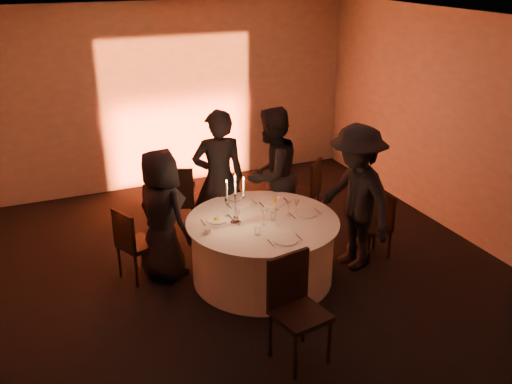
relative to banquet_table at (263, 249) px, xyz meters
name	(u,v)px	position (x,y,z in m)	size (l,w,h in m)	color
floor	(262,277)	(0.00, 0.00, -0.38)	(7.00, 7.00, 0.00)	black
ceiling	(264,23)	(0.00, 0.00, 2.62)	(7.00, 7.00, 0.00)	silver
wall_back	(177,96)	(0.00, 3.50, 1.12)	(7.00, 7.00, 0.00)	#A6A09A
wall_front	(498,342)	(0.00, -3.50, 1.12)	(7.00, 7.00, 0.00)	#A6A09A
wall_right	(472,131)	(3.00, 0.00, 1.12)	(7.00, 7.00, 0.00)	#A6A09A
uplighter_fixture	(187,184)	(0.00, 3.20, -0.33)	(0.25, 0.12, 0.10)	black
banquet_table	(263,249)	(0.00, 0.00, 0.00)	(1.80, 1.80, 0.77)	black
chair_left	(132,241)	(-1.43, 0.58, 0.13)	(0.53, 0.53, 0.91)	black
chair_back_left	(178,197)	(-0.62, 1.46, 0.21)	(0.59, 0.59, 1.05)	black
chair_back_right	(308,188)	(1.21, 1.15, 0.16)	(0.60, 0.60, 0.97)	black
chair_right	(378,222)	(1.59, -0.06, 0.09)	(0.39, 0.39, 0.85)	black
chair_front	(295,302)	(-0.30, -1.45, 0.22)	(0.54, 0.54, 1.07)	black
guest_left	(162,215)	(-1.07, 0.51, 0.43)	(0.79, 0.52, 1.62)	black
guest_back_left	(219,180)	(-0.18, 1.02, 0.55)	(0.68, 0.45, 1.88)	black
guest_back_right	(271,175)	(0.54, 0.96, 0.53)	(0.89, 0.70, 1.84)	black
guest_right	(356,198)	(1.17, -0.15, 0.53)	(1.18, 0.68, 1.83)	black
plate_left	(217,219)	(-0.49, 0.20, 0.40)	(0.36, 0.24, 0.08)	white
plate_back_left	(242,204)	(-0.06, 0.52, 0.39)	(0.36, 0.25, 0.01)	white
plate_back_right	(274,202)	(0.33, 0.40, 0.40)	(0.35, 0.29, 0.08)	white
plate_right	(305,213)	(0.54, -0.04, 0.39)	(0.36, 0.28, 0.01)	white
plate_front	(285,240)	(0.02, -0.56, 0.39)	(0.36, 0.28, 0.01)	white
coffee_cup	(208,231)	(-0.70, -0.08, 0.42)	(0.11, 0.11, 0.07)	white
candelabra	(236,206)	(-0.32, 0.05, 0.60)	(0.26, 0.12, 0.61)	silver
wine_glass_a	(289,205)	(0.33, -0.02, 0.52)	(0.07, 0.07, 0.19)	white
wine_glass_b	(264,214)	(-0.04, -0.12, 0.52)	(0.07, 0.07, 0.19)	white
wine_glass_c	(277,200)	(0.27, 0.20, 0.52)	(0.07, 0.07, 0.19)	white
wine_glass_d	(227,205)	(-0.34, 0.27, 0.52)	(0.07, 0.07, 0.19)	white
wine_glass_e	(238,214)	(-0.31, 0.01, 0.52)	(0.07, 0.07, 0.19)	white
wine_glass_f	(296,204)	(0.43, -0.01, 0.52)	(0.07, 0.07, 0.19)	white
tumbler_a	(273,216)	(0.12, -0.03, 0.43)	(0.07, 0.07, 0.09)	white
tumbler_b	(258,231)	(-0.20, -0.33, 0.43)	(0.07, 0.07, 0.09)	white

